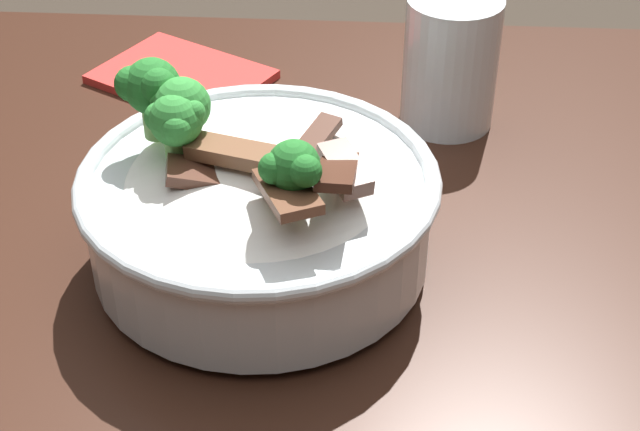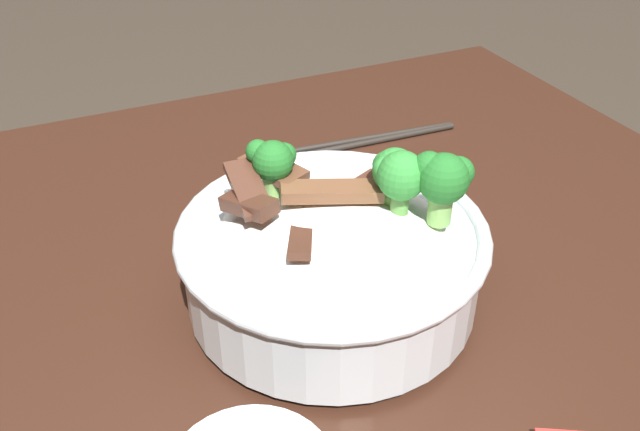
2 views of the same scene
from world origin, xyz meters
TOP-DOWN VIEW (x-y plane):
  - dining_table at (0.00, 0.00)m, footprint 1.15×0.84m
  - rice_bowl at (0.11, -0.02)m, footprint 0.24×0.24m
  - drinking_glass at (-0.02, -0.23)m, footprint 0.08×0.08m
  - folded_napkin at (0.22, -0.28)m, footprint 0.18×0.17m

SIDE VIEW (x-z plane):
  - dining_table at x=0.00m, z-range 0.25..1.00m
  - folded_napkin at x=0.22m, z-range 0.75..0.76m
  - drinking_glass at x=-0.02m, z-range 0.75..0.86m
  - rice_bowl at x=0.11m, z-range 0.74..0.88m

